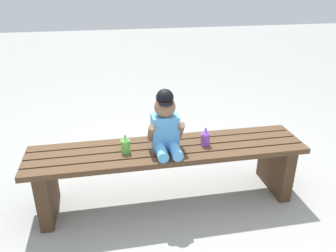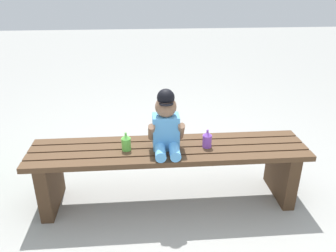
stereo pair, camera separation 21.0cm
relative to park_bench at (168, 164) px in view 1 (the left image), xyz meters
name	(u,v)px [view 1 (the left image)]	position (x,y,z in m)	size (l,w,h in m)	color
ground_plane	(168,199)	(0.00, 0.00, -0.29)	(16.00, 16.00, 0.00)	#999993
park_bench	(168,164)	(0.00, 0.00, 0.00)	(1.84, 0.39, 0.41)	#513823
child_figure	(165,124)	(-0.02, -0.01, 0.30)	(0.23, 0.27, 0.40)	#59A5E5
sippy_cup_left	(126,144)	(-0.28, -0.01, 0.18)	(0.06, 0.06, 0.12)	#66CC4C
sippy_cup_right	(205,137)	(0.25, -0.01, 0.18)	(0.06, 0.06, 0.12)	#8C4CCC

